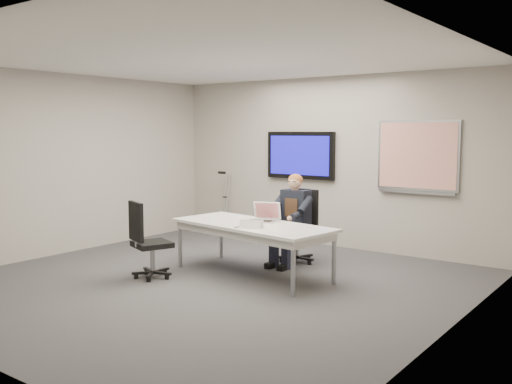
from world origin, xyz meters
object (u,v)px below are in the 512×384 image
Objects in this scene: office_chair_far at (299,240)px; laptop at (263,217)px; conference_table at (252,229)px; office_chair_near at (149,254)px; seated_person at (289,229)px.

office_chair_far reaches higher than laptop.
laptop is at bearing 92.08° from conference_table.
laptop is at bearing -109.78° from office_chair_near.
office_chair_far is at bearing 90.23° from seated_person.
office_chair_far is at bearing 64.95° from laptop.
seated_person is 2.84× the size of laptop.
seated_person reaches higher than office_chair_near.
laptop is at bearing -96.07° from seated_person.
office_chair_far is 2.22m from office_chair_near.
office_chair_far is at bearing 92.69° from conference_table.
seated_person is at bearing 91.24° from conference_table.
conference_table is at bearing -95.74° from seated_person.
seated_person is (-0.00, -0.25, 0.19)m from office_chair_far.
seated_person is (1.06, 1.71, 0.21)m from office_chair_near.
seated_person is at bearing -88.31° from office_chair_far.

